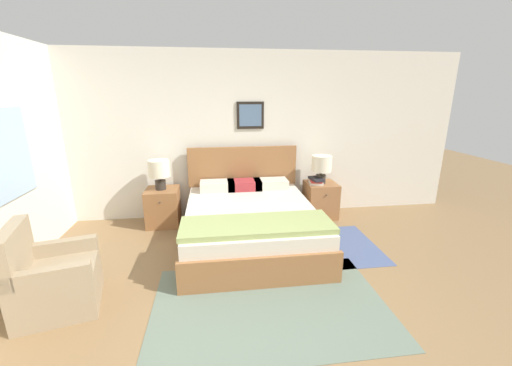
# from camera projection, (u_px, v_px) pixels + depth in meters

# --- Properties ---
(ground_plane) EXTENTS (16.00, 16.00, 0.00)m
(ground_plane) POSITION_uv_depth(u_px,v_px,m) (257.00, 338.00, 2.62)
(ground_plane) COLOR olive
(wall_back) EXTENTS (7.43, 0.09, 2.60)m
(wall_back) POSITION_uv_depth(u_px,v_px,m) (233.00, 136.00, 4.98)
(wall_back) COLOR silver
(wall_back) RESTS_ON ground_plane
(area_rug_main) EXTENTS (2.24, 1.48, 0.01)m
(area_rug_main) POSITION_uv_depth(u_px,v_px,m) (270.00, 305.00, 3.03)
(area_rug_main) COLOR slate
(area_rug_main) RESTS_ON ground_plane
(area_rug_bedside) EXTENTS (0.94, 1.16, 0.01)m
(area_rug_bedside) POSITION_uv_depth(u_px,v_px,m) (340.00, 245.00, 4.20)
(area_rug_bedside) COLOR #47567F
(area_rug_bedside) RESTS_ON ground_plane
(bed) EXTENTS (1.73, 2.11, 1.15)m
(bed) POSITION_uv_depth(u_px,v_px,m) (250.00, 222.00, 4.22)
(bed) COLOR #936038
(bed) RESTS_ON ground_plane
(armchair) EXTENTS (0.81, 0.80, 0.86)m
(armchair) POSITION_uv_depth(u_px,v_px,m) (53.00, 280.00, 2.92)
(armchair) COLOR #998466
(armchair) RESTS_ON ground_plane
(nightstand_near_window) EXTENTS (0.48, 0.51, 0.57)m
(nightstand_near_window) POSITION_uv_depth(u_px,v_px,m) (163.00, 207.00, 4.82)
(nightstand_near_window) COLOR #936038
(nightstand_near_window) RESTS_ON ground_plane
(nightstand_by_door) EXTENTS (0.48, 0.51, 0.57)m
(nightstand_by_door) POSITION_uv_depth(u_px,v_px,m) (320.00, 200.00, 5.14)
(nightstand_by_door) COLOR #936038
(nightstand_by_door) RESTS_ON ground_plane
(table_lamp_near_window) EXTENTS (0.31, 0.31, 0.45)m
(table_lamp_near_window) POSITION_uv_depth(u_px,v_px,m) (159.00, 170.00, 4.65)
(table_lamp_near_window) COLOR #2D2823
(table_lamp_near_window) RESTS_ON nightstand_near_window
(table_lamp_by_door) EXTENTS (0.31, 0.31, 0.45)m
(table_lamp_by_door) POSITION_uv_depth(u_px,v_px,m) (322.00, 165.00, 4.97)
(table_lamp_by_door) COLOR #2D2823
(table_lamp_by_door) RESTS_ON nightstand_by_door
(book_thick_bottom) EXTENTS (0.24, 0.24, 0.04)m
(book_thick_bottom) POSITION_uv_depth(u_px,v_px,m) (316.00, 183.00, 4.99)
(book_thick_bottom) COLOR silver
(book_thick_bottom) RESTS_ON nightstand_by_door
(book_hardcover_middle) EXTENTS (0.21, 0.24, 0.03)m
(book_hardcover_middle) POSITION_uv_depth(u_px,v_px,m) (316.00, 181.00, 4.98)
(book_hardcover_middle) COLOR #B7332D
(book_hardcover_middle) RESTS_ON book_thick_bottom
(book_novel_upper) EXTENTS (0.20, 0.30, 0.04)m
(book_novel_upper) POSITION_uv_depth(u_px,v_px,m) (316.00, 179.00, 4.97)
(book_novel_upper) COLOR #232328
(book_novel_upper) RESTS_ON book_hardcover_middle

